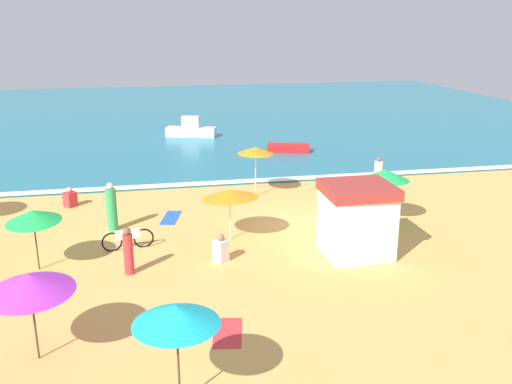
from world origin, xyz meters
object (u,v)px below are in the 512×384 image
at_px(beach_umbrella_3, 385,175).
at_px(beachgoer_0, 128,252).
at_px(beachgoer_6, 112,208).
at_px(beachgoer_8, 337,201).
at_px(small_boat_1, 191,130).
at_px(beach_umbrella_2, 29,283).
at_px(beach_umbrella_5, 230,194).
at_px(beach_umbrella_6, 256,150).
at_px(beachgoer_5, 378,175).
at_px(beachgoer_9, 221,249).
at_px(beach_umbrella_1, 33,216).
at_px(parked_bicycle, 128,239).
at_px(lifeguard_cabana, 357,219).
at_px(beachgoer_1, 70,198).
at_px(beach_umbrella_4, 176,315).
at_px(small_boat_0, 288,148).

height_order(beach_umbrella_3, beachgoer_0, beach_umbrella_3).
distance_m(beachgoer_6, beachgoer_8, 8.86).
height_order(beachgoer_6, beachgoer_8, beachgoer_6).
height_order(beach_umbrella_3, small_boat_1, beach_umbrella_3).
xyz_separation_m(beach_umbrella_2, beach_umbrella_5, (5.66, 6.66, -0.24)).
bearing_deg(beach_umbrella_6, small_boat_1, 97.03).
distance_m(beach_umbrella_2, beachgoer_5, 17.77).
bearing_deg(beachgoer_6, beachgoer_9, -45.62).
bearing_deg(beachgoer_8, small_boat_1, 103.63).
relative_size(beachgoer_6, beachgoer_9, 1.91).
relative_size(beach_umbrella_1, small_boat_1, 0.68).
relative_size(beach_umbrella_2, parked_bicycle, 1.30).
relative_size(lifeguard_cabana, beach_umbrella_5, 0.88).
bearing_deg(beachgoer_0, beachgoer_1, 109.42).
xyz_separation_m(beach_umbrella_4, beachgoer_5, (10.30, 13.80, -1.32)).
xyz_separation_m(beach_umbrella_1, beachgoer_5, (14.32, 6.22, -1.08)).
height_order(beach_umbrella_2, beach_umbrella_3, beach_umbrella_2).
relative_size(beachgoer_0, small_boat_0, 0.58).
bearing_deg(beachgoer_6, beachgoer_5, 13.97).
xyz_separation_m(lifeguard_cabana, beach_umbrella_3, (2.18, 2.74, 0.70)).
xyz_separation_m(beach_umbrella_6, small_boat_1, (-1.73, 14.01, -1.58)).
bearing_deg(beachgoer_8, beach_umbrella_4, -124.49).
distance_m(beach_umbrella_3, beachgoer_5, 4.79).
relative_size(beach_umbrella_3, small_boat_1, 0.67).
relative_size(lifeguard_cabana, beach_umbrella_3, 1.07).
height_order(lifeguard_cabana, beachgoer_6, lifeguard_cabana).
bearing_deg(beachgoer_1, beachgoer_0, -70.58).
bearing_deg(small_boat_0, beach_umbrella_3, -87.47).
distance_m(beach_umbrella_5, small_boat_1, 19.13).
distance_m(beach_umbrella_4, beachgoer_5, 17.27).
bearing_deg(parked_bicycle, beachgoer_1, 115.43).
height_order(beach_umbrella_5, parked_bicycle, beach_umbrella_5).
distance_m(lifeguard_cabana, beach_umbrella_2, 10.65).
relative_size(beach_umbrella_1, parked_bicycle, 1.32).
bearing_deg(beachgoer_9, beachgoer_5, 38.67).
bearing_deg(beach_umbrella_2, beachgoer_0, 64.81).
height_order(beach_umbrella_5, beachgoer_8, beach_umbrella_5).
relative_size(beachgoer_5, small_boat_1, 0.46).
bearing_deg(beachgoer_8, parked_bicycle, -169.82).
bearing_deg(beach_umbrella_6, parked_bicycle, -136.81).
height_order(small_boat_0, small_boat_1, small_boat_1).
height_order(beachgoer_0, beachgoer_6, beachgoer_6).
distance_m(beach_umbrella_6, beachgoer_1, 8.36).
bearing_deg(beach_umbrella_3, beach_umbrella_6, 132.74).
bearing_deg(lifeguard_cabana, beachgoer_0, -179.51).
bearing_deg(beachgoer_0, beach_umbrella_1, 162.54).
distance_m(beach_umbrella_2, beachgoer_0, 4.99).
bearing_deg(beach_umbrella_5, beach_umbrella_1, -168.04).
distance_m(beach_umbrella_6, parked_bicycle, 7.93).
height_order(lifeguard_cabana, beach_umbrella_4, lifeguard_cabana).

